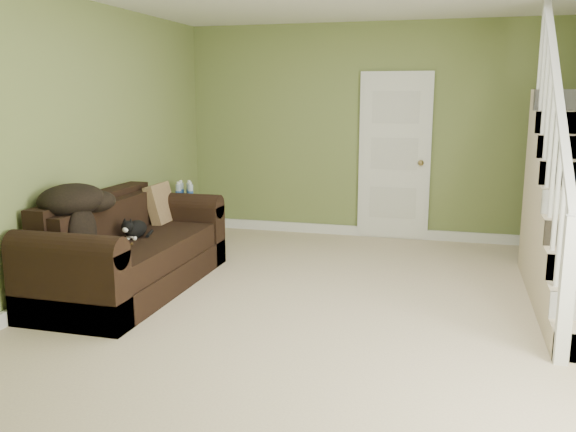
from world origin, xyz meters
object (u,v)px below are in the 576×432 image
Objects in this scene: sofa at (128,254)px; side_table at (187,222)px; banana at (123,246)px; cat at (135,229)px.

side_table is at bearing 95.83° from sofa.
sofa is 12.20× the size of banana.
side_table reaches higher than banana.
banana is at bearing -80.83° from side_table.
sofa reaches higher than side_table.
side_table reaches higher than cat.
side_table is (-0.17, 1.63, -0.05)m from sofa.
sofa is at bearing -84.17° from side_table.
side_table is 1.62m from cat.
sofa is 4.96× the size of cat.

